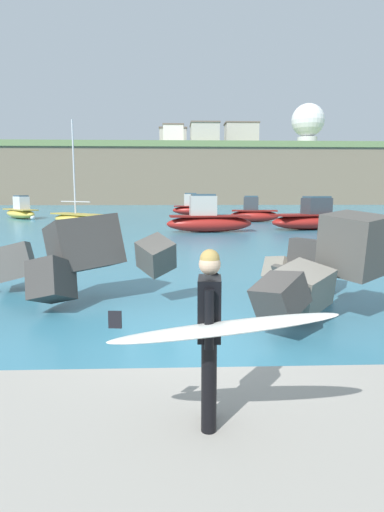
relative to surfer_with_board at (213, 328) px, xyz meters
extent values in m
plane|color=teal|center=(-0.08, 3.34, -1.28)|extent=(400.00, 400.00, 0.00)
cube|color=#9E998E|center=(-0.08, -0.66, -1.16)|extent=(48.00, 4.40, 0.24)
cube|color=#3D3A38|center=(-3.01, 5.28, -0.60)|extent=(1.04, 1.28, 1.21)
cube|color=#3D3A38|center=(-2.52, 6.34, 0.03)|extent=(2.07, 1.95, 1.54)
cube|color=gray|center=(2.37, 6.88, -0.71)|extent=(1.06, 1.06, 0.85)
cube|color=#605B56|center=(-4.56, 7.41, -0.54)|extent=(1.21, 1.17, 1.18)
cube|color=slate|center=(2.11, 4.14, -0.54)|extent=(1.26, 1.40, 1.02)
cube|color=#4C4944|center=(3.37, 4.86, 0.05)|extent=(1.02, 1.14, 1.05)
cube|color=#4C4944|center=(-0.80, 5.80, -0.14)|extent=(0.95, 1.14, 1.02)
cube|color=#3D3A38|center=(3.11, 6.80, -0.46)|extent=(1.52, 1.48, 1.22)
cube|color=#3D3A38|center=(1.44, 3.26, -0.49)|extent=(1.15, 1.09, 0.88)
cube|color=#4C4944|center=(3.21, 4.51, 0.24)|extent=(1.46, 1.59, 1.35)
cube|color=#4C4944|center=(2.50, 6.46, -0.69)|extent=(0.94, 0.95, 0.69)
cylinder|color=black|center=(-0.01, 0.23, -0.59)|extent=(0.15, 0.15, 0.90)
cylinder|color=black|center=(-0.03, -0.01, -0.59)|extent=(0.15, 0.15, 0.90)
cube|color=black|center=(-0.02, 0.11, 0.16)|extent=(0.25, 0.40, 0.60)
sphere|color=#DBB28E|center=(-0.02, 0.11, 0.59)|extent=(0.21, 0.21, 0.21)
sphere|color=tan|center=(-0.02, 0.11, 0.64)|extent=(0.19, 0.19, 0.19)
cylinder|color=black|center=(0.06, 0.48, 0.28)|extent=(0.13, 0.53, 0.41)
cylinder|color=black|center=(-0.05, -0.14, 0.12)|extent=(0.09, 0.09, 0.56)
ellipsoid|color=white|center=(0.05, -0.22, 0.06)|extent=(2.11, 0.54, 0.37)
cube|color=black|center=(-0.90, -0.14, 0.13)|extent=(0.12, 0.03, 0.16)
ellipsoid|color=#EAC64C|center=(-15.49, 39.15, -0.82)|extent=(5.00, 5.59, 0.91)
cube|color=#AF9539|center=(-15.49, 39.15, -0.41)|extent=(4.60, 5.14, 0.10)
cube|color=silver|center=(-15.21, 38.81, 0.24)|extent=(1.88, 1.99, 1.22)
cube|color=#334C5B|center=(-15.21, 38.81, 0.91)|extent=(1.69, 1.79, 0.12)
ellipsoid|color=maroon|center=(8.93, 25.55, -0.75)|extent=(6.14, 3.54, 1.06)
cube|color=maroon|center=(8.93, 25.55, -0.26)|extent=(5.64, 3.26, 0.10)
cube|color=#33383D|center=(9.35, 25.66, 0.33)|extent=(2.01, 1.67, 1.10)
cube|color=#334C5B|center=(9.35, 25.66, 0.94)|extent=(1.80, 1.51, 0.12)
ellipsoid|color=#EAC64C|center=(-7.63, 29.30, -0.81)|extent=(5.65, 5.47, 0.93)
cube|color=#AF9539|center=(-7.63, 29.30, -0.39)|extent=(5.20, 5.04, 0.10)
cylinder|color=silver|center=(-7.98, 29.63, 3.13)|extent=(0.12, 0.12, 6.95)
cylinder|color=silver|center=(-7.98, 29.63, 0.55)|extent=(2.82, 2.68, 0.08)
ellipsoid|color=maroon|center=(1.84, 23.88, -0.74)|extent=(5.64, 2.08, 1.07)
cube|color=maroon|center=(1.84, 23.88, -0.25)|extent=(5.19, 1.91, 0.10)
cube|color=#B7B2A8|center=(1.43, 23.85, 0.41)|extent=(1.73, 1.11, 1.24)
cube|color=#334C5B|center=(1.43, 23.85, 1.10)|extent=(1.56, 1.00, 0.12)
ellipsoid|color=maroon|center=(1.73, 44.99, -0.76)|extent=(4.87, 2.13, 1.03)
cube|color=maroon|center=(1.73, 44.99, -0.28)|extent=(4.48, 1.96, 0.10)
cube|color=#B7B2A8|center=(1.37, 45.01, 0.41)|extent=(1.49, 1.21, 1.31)
cube|color=#334C5B|center=(1.37, 45.01, 1.12)|extent=(1.34, 1.09, 0.12)
ellipsoid|color=maroon|center=(6.50, 33.50, -0.78)|extent=(4.38, 2.13, 1.00)
cube|color=maroon|center=(6.50, 33.50, -0.32)|extent=(4.03, 1.96, 0.10)
cube|color=#33383D|center=(6.19, 33.55, 0.29)|extent=(1.38, 1.09, 1.13)
cube|color=#334C5B|center=(6.19, 33.55, 0.91)|extent=(1.24, 0.98, 0.12)
sphere|color=silver|center=(-13.65, 37.09, -1.06)|extent=(0.44, 0.44, 0.44)
sphere|color=silver|center=(8.12, 17.63, -1.06)|extent=(0.44, 0.44, 0.44)
cube|color=#756651|center=(7.18, 101.50, 4.42)|extent=(90.74, 35.89, 11.40)
cube|color=#667F4C|center=(7.18, 101.50, 10.72)|extent=(92.55, 36.61, 1.20)
cylinder|color=silver|center=(32.36, 105.13, 13.02)|extent=(4.80, 4.80, 3.40)
sphere|color=white|center=(32.36, 105.13, 18.74)|extent=(8.05, 8.05, 8.05)
cube|color=#B2ADA3|center=(-0.80, 107.20, 13.92)|extent=(6.51, 7.48, 5.19)
cube|color=#66564C|center=(-0.80, 107.20, 16.66)|extent=(6.84, 7.86, 0.30)
cube|color=#B2ADA3|center=(15.44, 101.71, 14.27)|extent=(7.64, 5.03, 5.89)
cube|color=#66564C|center=(15.44, 101.71, 17.36)|extent=(8.02, 5.28, 0.30)
cube|color=silver|center=(-0.70, 96.76, 13.66)|extent=(4.52, 4.13, 4.67)
cube|color=#66564C|center=(-0.70, 96.76, 16.14)|extent=(4.75, 4.33, 0.30)
cube|color=#B2ADA3|center=(6.11, 93.48, 13.54)|extent=(5.97, 7.41, 4.44)
cube|color=#66564C|center=(6.11, 93.48, 15.91)|extent=(6.27, 7.78, 0.30)
camera|label=1|loc=(-0.35, -3.95, 1.27)|focal=30.46mm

